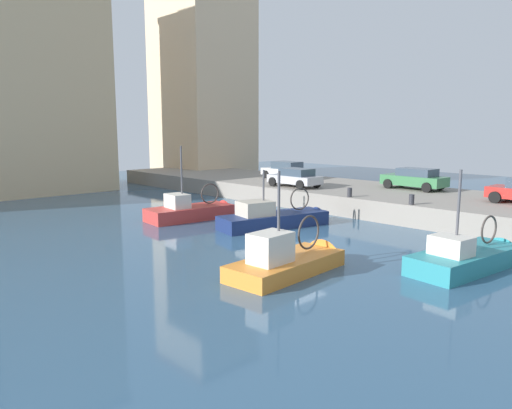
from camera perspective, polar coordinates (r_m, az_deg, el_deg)
water_surface at (r=22.54m, az=4.21°, el=-4.47°), size 80.00×80.00×0.00m
quay_wall at (r=31.77m, az=18.27°, el=0.15°), size 9.00×56.00×1.20m
fishing_boat_red at (r=28.49m, az=-7.19°, el=-1.46°), size 5.95×2.72×5.17m
fishing_boat_navy at (r=26.04m, az=2.65°, el=-2.33°), size 7.06×3.31×3.96m
fishing_boat_orange at (r=18.05m, az=4.35°, el=-7.41°), size 5.75×2.26×4.66m
fishing_boat_teal at (r=20.23m, az=24.12°, el=-6.56°), size 6.28×2.66×4.65m
parked_car_green at (r=33.87m, az=18.28°, el=2.94°), size 2.07×4.23×1.42m
parked_car_silver at (r=33.61m, az=4.65°, el=3.23°), size 1.95×3.87×1.30m
parked_car_white at (r=39.02m, az=3.54°, el=4.10°), size 1.98×4.07×1.40m
mooring_bollard_south at (r=27.08m, az=17.94°, el=0.57°), size 0.28×0.28×0.55m
mooring_bollard_mid at (r=29.17m, az=11.03°, el=1.42°), size 0.28×0.28×0.55m
waterfront_building_central at (r=52.82m, az=-6.37°, el=14.69°), size 8.42×9.08×20.99m
waterfront_building_east_mid at (r=44.82m, az=-25.04°, el=14.13°), size 10.67×8.90×19.71m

